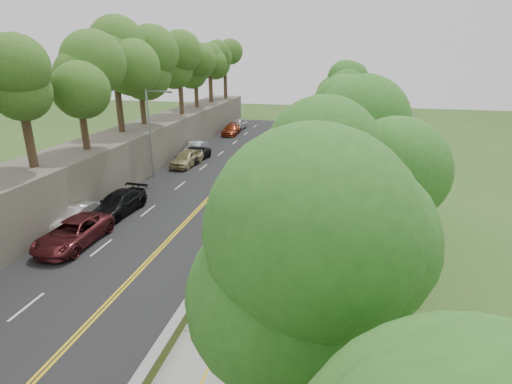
% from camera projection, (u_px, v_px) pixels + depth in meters
% --- Properties ---
extents(ground, '(140.00, 140.00, 0.00)m').
position_uv_depth(ground, '(216.00, 261.00, 22.38)').
color(ground, '#33511E').
rests_on(ground, ground).
extents(road, '(11.20, 66.00, 0.04)m').
position_uv_depth(road, '(211.00, 177.00, 37.29)').
color(road, black).
rests_on(road, ground).
extents(sidewalk, '(4.20, 66.00, 0.05)m').
position_uv_depth(sidewalk, '(295.00, 183.00, 35.66)').
color(sidewalk, gray).
rests_on(sidewalk, ground).
extents(jersey_barrier, '(0.42, 66.00, 0.60)m').
position_uv_depth(jersey_barrier, '(270.00, 178.00, 36.04)').
color(jersey_barrier, '#BAE835').
rests_on(jersey_barrier, ground).
extents(rock_embankment, '(5.00, 66.00, 4.00)m').
position_uv_depth(rock_embankment, '(130.00, 152.00, 38.29)').
color(rock_embankment, '#595147').
rests_on(rock_embankment, ground).
extents(chainlink_fence, '(0.04, 66.00, 2.00)m').
position_uv_depth(chainlink_fence, '(320.00, 174.00, 34.91)').
color(chainlink_fence, slate).
rests_on(chainlink_fence, ground).
extents(trees_embankment, '(6.40, 66.00, 13.00)m').
position_uv_depth(trees_embankment, '(125.00, 59.00, 35.36)').
color(trees_embankment, '#427425').
rests_on(trees_embankment, rock_embankment).
extents(trees_fenceside, '(7.00, 66.00, 14.00)m').
position_uv_depth(trees_fenceside, '(353.00, 105.00, 32.43)').
color(trees_fenceside, '#387B27').
rests_on(trees_fenceside, ground).
extents(streetlight, '(2.52, 0.22, 8.00)m').
position_uv_depth(streetlight, '(152.00, 128.00, 35.87)').
color(streetlight, gray).
rests_on(streetlight, ground).
extents(signpost, '(0.62, 0.09, 3.10)m').
position_uv_depth(signpost, '(217.00, 258.00, 18.74)').
color(signpost, gray).
rests_on(signpost, sidewalk).
extents(construction_barrel, '(0.60, 0.60, 0.98)m').
position_uv_depth(construction_barrel, '(316.00, 175.00, 36.22)').
color(construction_barrel, orange).
rests_on(construction_barrel, sidewalk).
extents(concrete_block, '(1.14, 0.91, 0.71)m').
position_uv_depth(concrete_block, '(274.00, 258.00, 21.89)').
color(concrete_block, slate).
rests_on(concrete_block, sidewalk).
extents(car_1, '(1.72, 4.38, 1.42)m').
position_uv_depth(car_1, '(75.00, 216.00, 26.53)').
color(car_1, silver).
rests_on(car_1, road).
extents(car_2, '(2.56, 5.54, 1.54)m').
position_uv_depth(car_2, '(73.00, 233.00, 23.98)').
color(car_2, '#5B1D22').
rests_on(car_2, road).
extents(car_3, '(2.52, 5.43, 1.53)m').
position_uv_depth(car_3, '(118.00, 203.00, 28.62)').
color(car_3, black).
rests_on(car_3, road).
extents(car_4, '(2.37, 4.95, 1.63)m').
position_uv_depth(car_4, '(187.00, 158.00, 40.64)').
color(car_4, '#C6B786').
rests_on(car_4, road).
extents(car_5, '(1.59, 4.44, 1.46)m').
position_uv_depth(car_5, '(196.00, 148.00, 45.07)').
color(car_5, silver).
rests_on(car_5, road).
extents(car_6, '(2.76, 5.28, 1.42)m').
position_uv_depth(car_6, '(193.00, 154.00, 42.52)').
color(car_6, black).
rests_on(car_6, road).
extents(car_7, '(2.08, 4.90, 1.41)m').
position_uv_depth(car_7, '(231.00, 130.00, 56.01)').
color(car_7, '#933417').
rests_on(car_7, road).
extents(car_8, '(2.17, 4.98, 1.67)m').
position_uv_depth(car_8, '(237.00, 124.00, 59.53)').
color(car_8, '#B2B2B6').
rests_on(car_8, road).
extents(painter_0, '(0.84, 1.01, 1.78)m').
position_uv_depth(painter_0, '(252.00, 211.00, 26.96)').
color(painter_0, gold).
rests_on(painter_0, sidewalk).
extents(painter_1, '(0.49, 0.66, 1.67)m').
position_uv_depth(painter_1, '(246.00, 242.00, 22.71)').
color(painter_1, silver).
rests_on(painter_1, sidewalk).
extents(painter_2, '(0.81, 0.90, 1.53)m').
position_uv_depth(painter_2, '(262.00, 212.00, 27.00)').
color(painter_2, '#232328').
rests_on(painter_2, sidewalk).
extents(painter_3, '(0.89, 1.15, 1.56)m').
position_uv_depth(painter_3, '(247.00, 240.00, 23.07)').
color(painter_3, brown).
rests_on(painter_3, sidewalk).
extents(person_far, '(1.05, 0.63, 1.67)m').
position_uv_depth(person_far, '(323.00, 145.00, 45.95)').
color(person_far, black).
rests_on(person_far, sidewalk).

